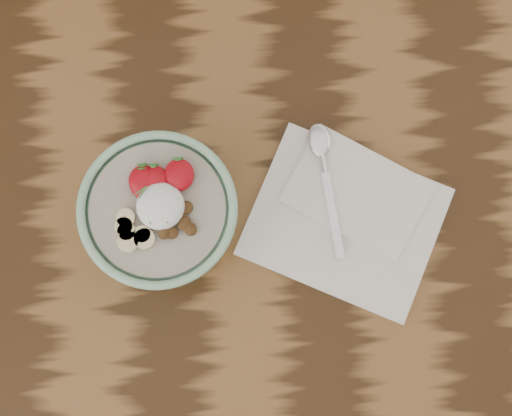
# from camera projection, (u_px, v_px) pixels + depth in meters

# --- Properties ---
(table) EXTENTS (1.60, 0.90, 0.75)m
(table) POSITION_uv_depth(u_px,v_px,m) (312.00, 242.00, 1.04)
(table) COLOR #331E0C
(table) RESTS_ON ground
(breakfast_bowl) EXTENTS (0.19, 0.19, 0.13)m
(breakfast_bowl) POSITION_uv_depth(u_px,v_px,m) (161.00, 214.00, 0.89)
(breakfast_bowl) COLOR #8CBC99
(breakfast_bowl) RESTS_ON table
(napkin) EXTENTS (0.30, 0.28, 0.01)m
(napkin) POSITION_uv_depth(u_px,v_px,m) (347.00, 216.00, 0.95)
(napkin) COLOR white
(napkin) RESTS_ON table
(spoon) EXTENTS (0.04, 0.18, 0.01)m
(spoon) POSITION_uv_depth(u_px,v_px,m) (323.00, 159.00, 0.95)
(spoon) COLOR silver
(spoon) RESTS_ON napkin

